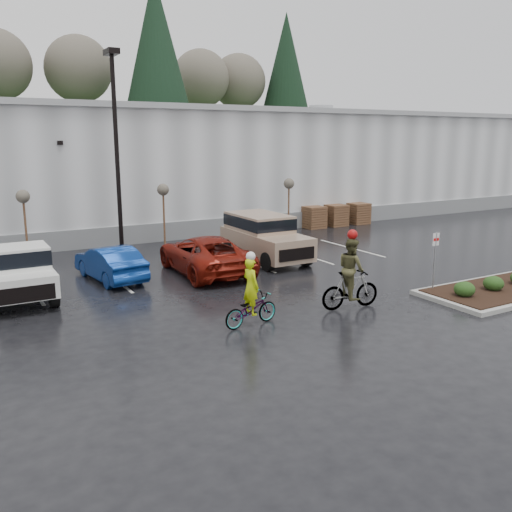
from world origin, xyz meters
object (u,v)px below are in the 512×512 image
sapling_mid (163,193)px  pickup_white (16,270)px  lamppost (116,132)px  pallet_stack_c (358,213)px  suv_tan (266,238)px  car_red (205,254)px  cyclist_olive (351,281)px  car_blue (110,263)px  sapling_east (289,187)px  fire_lane_sign (435,255)px  cyclist_hivis (251,303)px  sapling_west (23,200)px  pallet_stack_a (314,217)px  pallet_stack_b (336,215)px

sapling_mid → pickup_white: size_ratio=0.62×
lamppost → pallet_stack_c: lamppost is taller
suv_tan → car_red: bearing=-167.3°
pickup_white → cyclist_olive: 11.43m
cyclist_olive → car_blue: bearing=44.7°
sapling_east → cyclist_olive: size_ratio=1.23×
fire_lane_sign → cyclist_hivis: cyclist_hivis is taller
pallet_stack_c → fire_lane_sign: size_ratio=0.61×
cyclist_hivis → cyclist_olive: size_ratio=0.86×
sapling_mid → pallet_stack_c: 13.69m
sapling_west → car_blue: sapling_west is taller
pickup_white → cyclist_hivis: cyclist_hivis is taller
sapling_east → car_blue: (-11.68, -5.24, -2.05)m
car_blue → suv_tan: bearing=171.8°
cyclist_olive → pickup_white: bearing=60.8°
suv_tan → lamppost: bearing=141.4°
sapling_east → fire_lane_sign: sapling_east is taller
sapling_east → pallet_stack_a: bearing=21.8°
pallet_stack_b → cyclist_hivis: cyclist_hivis is taller
pallet_stack_b → cyclist_hivis: 19.26m
lamppost → pallet_stack_b: (14.20, 2.00, -5.01)m
sapling_mid → cyclist_hivis: bearing=-99.0°
lamppost → suv_tan: 8.27m
suv_tan → sapling_east: bearing=48.5°
fire_lane_sign → pickup_white: fire_lane_sign is taller
sapling_east → pallet_stack_c: 6.42m
sapling_east → cyclist_hivis: size_ratio=1.44×
lamppost → sapling_east: 10.48m
pallet_stack_a → car_blue: pallet_stack_a is taller
pallet_stack_a → pallet_stack_c: same height
lamppost → cyclist_olive: (4.11, -11.72, -4.75)m
pallet_stack_c → cyclist_hivis: 20.58m
car_blue → car_red: car_red is taller
pallet_stack_a → car_red: bearing=-146.2°
lamppost → sapling_east: (10.00, 1.00, -2.96)m
pallet_stack_b → suv_tan: 10.85m
car_red → pickup_white: bearing=2.0°
car_blue → pallet_stack_c: bearing=-168.5°
suv_tan → pallet_stack_c: bearing=30.5°
sapling_mid → car_red: (-0.50, -6.02, -1.96)m
car_blue → car_red: size_ratio=0.74×
pallet_stack_b → sapling_east: bearing=-166.6°
pallet_stack_b → pickup_white: pickup_white is taller
pickup_white → fire_lane_sign: bearing=-27.9°
pallet_stack_c → pickup_white: pickup_white is taller
sapling_mid → pallet_stack_b: bearing=4.9°
lamppost → sapling_west: (-4.00, 1.00, -2.96)m
pallet_stack_c → suv_tan: (-10.66, -6.27, 0.35)m
pallet_stack_c → car_red: car_red is taller
car_red → sapling_mid: bearing=-92.3°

